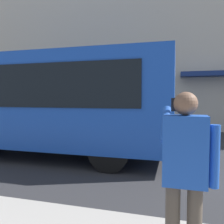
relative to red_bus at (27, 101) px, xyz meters
name	(u,v)px	position (x,y,z in m)	size (l,w,h in m)	color
ground_plane	(137,159)	(-3.48, -0.28, -1.68)	(60.00, 60.00, 0.00)	#2B2B2D
building_facade_far	(157,23)	(-3.49, -7.08, 4.30)	(28.00, 1.55, 12.00)	beige
red_bus	(27,101)	(0.00, 0.00, 0.00)	(9.05, 2.54, 3.08)	#1947AD
pedestrian_photographer	(185,167)	(-4.65, 4.10, -0.54)	(0.53, 0.52, 1.70)	#4C4238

